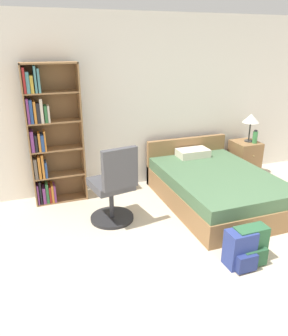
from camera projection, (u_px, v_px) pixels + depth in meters
ground_plane at (280, 326)px, 2.70m from camera, size 14.00×14.00×0.00m
wall_back at (145, 103)px, 5.06m from camera, size 9.00×0.06×2.60m
bookshelf at (48, 137)px, 4.50m from camera, size 0.73×0.26×1.95m
bed at (214, 186)px, 4.72m from camera, size 1.39×1.99×0.73m
office_chair at (114, 188)px, 4.09m from camera, size 0.57×0.64×1.05m
nightstand at (244, 159)px, 5.65m from camera, size 0.41×0.46×0.61m
table_lamp at (251, 119)px, 5.42m from camera, size 0.28×0.28×0.47m
water_bottle at (255, 137)px, 5.43m from camera, size 0.08×0.08×0.22m
backpack_blue at (240, 250)px, 3.37m from camera, size 0.29×0.27×0.40m
backpack_green at (250, 246)px, 3.42m from camera, size 0.35×0.23×0.41m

